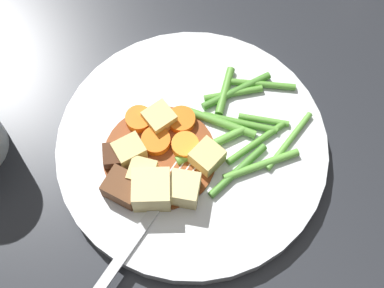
# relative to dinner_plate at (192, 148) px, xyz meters

# --- Properties ---
(ground_plane) EXTENTS (3.00, 3.00, 0.00)m
(ground_plane) POSITION_rel_dinner_plate_xyz_m (0.00, 0.00, -0.01)
(ground_plane) COLOR #26282D
(dinner_plate) EXTENTS (0.27, 0.27, 0.02)m
(dinner_plate) POSITION_rel_dinner_plate_xyz_m (0.00, 0.00, 0.00)
(dinner_plate) COLOR white
(dinner_plate) RESTS_ON ground_plane
(stew_sauce) EXTENTS (0.11, 0.11, 0.00)m
(stew_sauce) POSITION_rel_dinner_plate_xyz_m (0.03, -0.01, 0.01)
(stew_sauce) COLOR brown
(stew_sauce) RESTS_ON dinner_plate
(carrot_slice_0) EXTENTS (0.03, 0.03, 0.01)m
(carrot_slice_0) POSITION_rel_dinner_plate_xyz_m (0.03, -0.02, 0.01)
(carrot_slice_0) COLOR orange
(carrot_slice_0) RESTS_ON dinner_plate
(carrot_slice_1) EXTENTS (0.03, 0.03, 0.01)m
(carrot_slice_1) POSITION_rel_dinner_plate_xyz_m (-0.01, -0.03, 0.01)
(carrot_slice_1) COLOR orange
(carrot_slice_1) RESTS_ON dinner_plate
(carrot_slice_2) EXTENTS (0.04, 0.04, 0.01)m
(carrot_slice_2) POSITION_rel_dinner_plate_xyz_m (0.03, -0.05, 0.02)
(carrot_slice_2) COLOR orange
(carrot_slice_2) RESTS_ON dinner_plate
(carrot_slice_3) EXTENTS (0.04, 0.04, 0.01)m
(carrot_slice_3) POSITION_rel_dinner_plate_xyz_m (0.01, 0.00, 0.02)
(carrot_slice_3) COLOR orange
(carrot_slice_3) RESTS_ON dinner_plate
(potato_chunk_0) EXTENTS (0.03, 0.03, 0.02)m
(potato_chunk_0) POSITION_rel_dinner_plate_xyz_m (0.01, -0.04, 0.02)
(potato_chunk_0) COLOR #E5CC7A
(potato_chunk_0) RESTS_ON dinner_plate
(potato_chunk_1) EXTENTS (0.04, 0.04, 0.03)m
(potato_chunk_1) POSITION_rel_dinner_plate_xyz_m (0.04, 0.04, 0.02)
(potato_chunk_1) COLOR #EAD68C
(potato_chunk_1) RESTS_ON dinner_plate
(potato_chunk_2) EXTENTS (0.05, 0.05, 0.03)m
(potato_chunk_2) POSITION_rel_dinner_plate_xyz_m (0.06, 0.02, 0.02)
(potato_chunk_2) COLOR #EAD68C
(potato_chunk_2) RESTS_ON dinner_plate
(potato_chunk_3) EXTENTS (0.03, 0.03, 0.02)m
(potato_chunk_3) POSITION_rel_dinner_plate_xyz_m (-0.00, 0.02, 0.02)
(potato_chunk_3) COLOR #E5CC7A
(potato_chunk_3) RESTS_ON dinner_plate
(potato_chunk_4) EXTENTS (0.03, 0.03, 0.02)m
(potato_chunk_4) POSITION_rel_dinner_plate_xyz_m (0.06, 0.00, 0.02)
(potato_chunk_4) COLOR #E5CC7A
(potato_chunk_4) RESTS_ON dinner_plate
(potato_chunk_5) EXTENTS (0.03, 0.03, 0.02)m
(potato_chunk_5) POSITION_rel_dinner_plate_xyz_m (0.06, -0.03, 0.02)
(potato_chunk_5) COLOR #E5CC7A
(potato_chunk_5) RESTS_ON dinner_plate
(meat_chunk_0) EXTENTS (0.04, 0.04, 0.02)m
(meat_chunk_0) POSITION_rel_dinner_plate_xyz_m (0.08, 0.00, 0.02)
(meat_chunk_0) COLOR brown
(meat_chunk_0) RESTS_ON dinner_plate
(meat_chunk_1) EXTENTS (0.03, 0.03, 0.02)m
(meat_chunk_1) POSITION_rel_dinner_plate_xyz_m (0.07, -0.03, 0.02)
(meat_chunk_1) COLOR #4C2B19
(meat_chunk_1) RESTS_ON dinner_plate
(green_bean_0) EXTENTS (0.08, 0.02, 0.01)m
(green_bean_0) POSITION_rel_dinner_plate_xyz_m (-0.07, -0.02, 0.01)
(green_bean_0) COLOR #4C8E33
(green_bean_0) RESTS_ON dinner_plate
(green_bean_1) EXTENTS (0.08, 0.02, 0.01)m
(green_bean_1) POSITION_rel_dinner_plate_xyz_m (-0.02, 0.05, 0.01)
(green_bean_1) COLOR #4C8E33
(green_bean_1) RESTS_ON dinner_plate
(green_bean_2) EXTENTS (0.05, 0.07, 0.01)m
(green_bean_2) POSITION_rel_dinner_plate_xyz_m (-0.04, -0.00, 0.01)
(green_bean_2) COLOR #66AD42
(green_bean_2) RESTS_ON dinner_plate
(green_bean_3) EXTENTS (0.06, 0.03, 0.01)m
(green_bean_3) POSITION_rel_dinner_plate_xyz_m (-0.07, -0.02, 0.01)
(green_bean_3) COLOR #599E38
(green_bean_3) RESTS_ON dinner_plate
(green_bean_4) EXTENTS (0.05, 0.04, 0.01)m
(green_bean_4) POSITION_rel_dinner_plate_xyz_m (-0.06, -0.03, 0.01)
(green_bean_4) COLOR #599E38
(green_bean_4) RESTS_ON dinner_plate
(green_bean_5) EXTENTS (0.08, 0.02, 0.01)m
(green_bean_5) POSITION_rel_dinner_plate_xyz_m (-0.01, 0.01, 0.01)
(green_bean_5) COLOR #66AD42
(green_bean_5) RESTS_ON dinner_plate
(green_bean_6) EXTENTS (0.06, 0.05, 0.01)m
(green_bean_6) POSITION_rel_dinner_plate_xyz_m (-0.10, -0.01, 0.01)
(green_bean_6) COLOR #599E38
(green_bean_6) RESTS_ON dinner_plate
(green_bean_7) EXTENTS (0.08, 0.03, 0.01)m
(green_bean_7) POSITION_rel_dinner_plate_xyz_m (-0.08, 0.06, 0.01)
(green_bean_7) COLOR #66AD42
(green_bean_7) RESTS_ON dinner_plate
(green_bean_8) EXTENTS (0.04, 0.04, 0.01)m
(green_bean_8) POSITION_rel_dinner_plate_xyz_m (-0.07, 0.02, 0.01)
(green_bean_8) COLOR #66AD42
(green_bean_8) RESTS_ON dinner_plate
(green_bean_9) EXTENTS (0.07, 0.01, 0.01)m
(green_bean_9) POSITION_rel_dinner_plate_xyz_m (-0.05, 0.04, 0.01)
(green_bean_9) COLOR #599E38
(green_bean_9) RESTS_ON dinner_plate
(green_bean_10) EXTENTS (0.05, 0.06, 0.01)m
(green_bean_10) POSITION_rel_dinner_plate_xyz_m (-0.05, 0.01, 0.01)
(green_bean_10) COLOR #599E38
(green_bean_10) RESTS_ON dinner_plate
(green_bean_11) EXTENTS (0.08, 0.03, 0.01)m
(green_bean_11) POSITION_rel_dinner_plate_xyz_m (-0.04, 0.06, 0.01)
(green_bean_11) COLOR #66AD42
(green_bean_11) RESTS_ON dinner_plate
(fork) EXTENTS (0.17, 0.07, 0.00)m
(fork) POSITION_rel_dinner_plate_xyz_m (0.08, 0.04, 0.01)
(fork) COLOR silver
(fork) RESTS_ON dinner_plate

